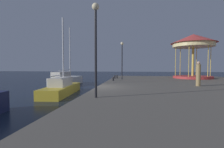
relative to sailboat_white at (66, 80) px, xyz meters
The scene contains 11 objects.
ground_plane 9.57m from the sailboat_white, 53.05° to the right, with size 120.00×120.00×0.00m, color black.
quay_dock 15.51m from the sailboat_white, 29.49° to the right, with size 15.51×29.57×0.80m, color #5B564F.
sailboat_white is the anchor object (origin of this frame).
sailboat_yellow 7.39m from the sailboat_white, 69.91° to the right, with size 2.15×6.02×6.51m.
carousel 16.98m from the sailboat_white, ahead, with size 5.62×5.62×5.71m.
lamp_post_near_edge 14.17m from the sailboat_white, 61.10° to the right, with size 0.36×0.36×4.67m.
lamp_post_mid_promenade 7.82m from the sailboat_white, ahead, with size 0.36×0.36×4.45m.
bollard_center 6.76m from the sailboat_white, 20.61° to the right, with size 0.24×0.24×0.40m, color #2D2D33.
bollard_north 6.19m from the sailboat_white, ahead, with size 0.24×0.24×0.40m, color #2D2D33.
bollard_south 6.55m from the sailboat_white, 14.55° to the left, with size 0.24×0.24×0.40m, color #2D2D33.
person_by_the_water 15.03m from the sailboat_white, 24.70° to the right, with size 0.34×0.34×1.96m.
Camera 1 is at (2.79, -12.60, 2.37)m, focal length 26.83 mm.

